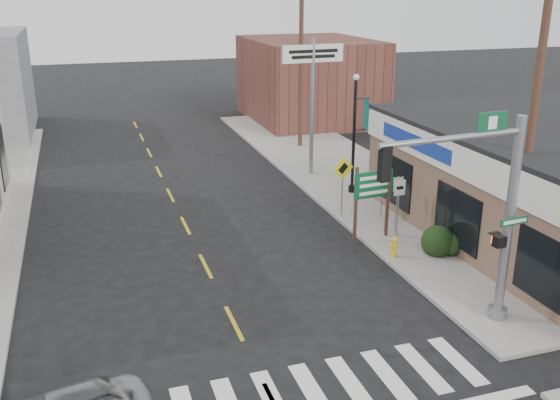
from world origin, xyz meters
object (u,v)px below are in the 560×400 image
object	(u,v)px
fire_hydrant	(394,246)
utility_pole_far	(301,59)
dance_center_sign	(313,73)
utility_pole_near	(532,123)
guide_sign	(373,192)
lamp_post	(356,125)
traffic_signal_pole	(489,202)
bare_tree	(522,149)

from	to	relation	value
fire_hydrant	utility_pole_far	xyz separation A→B (m)	(2.28, 16.02, 4.62)
dance_center_sign	utility_pole_near	distance (m)	12.98
guide_sign	lamp_post	bearing A→B (deg)	66.57
traffic_signal_pole	fire_hydrant	xyz separation A→B (m)	(-0.11, 4.69, -3.18)
traffic_signal_pole	bare_tree	bearing A→B (deg)	38.11
utility_pole_near	utility_pole_far	world-z (taller)	utility_pole_far
guide_sign	dance_center_sign	world-z (taller)	dance_center_sign
traffic_signal_pole	fire_hydrant	distance (m)	5.67
utility_pole_near	utility_pole_far	xyz separation A→B (m)	(-0.84, 18.39, 0.00)
lamp_post	dance_center_sign	xyz separation A→B (m)	(-0.79, 3.36, 1.89)
guide_sign	utility_pole_far	size ratio (longest dim) A/B	0.29
lamp_post	bare_tree	bearing A→B (deg)	-84.77
bare_tree	guide_sign	bearing A→B (deg)	146.47
guide_sign	dance_center_sign	size ratio (longest dim) A/B	0.42
bare_tree	dance_center_sign	bearing A→B (deg)	106.05
traffic_signal_pole	guide_sign	size ratio (longest dim) A/B	2.15
utility_pole_near	guide_sign	bearing A→B (deg)	130.61
lamp_post	utility_pole_far	bearing A→B (deg)	73.87
traffic_signal_pole	dance_center_sign	world-z (taller)	dance_center_sign
bare_tree	lamp_post	bearing A→B (deg)	107.24
lamp_post	utility_pole_far	size ratio (longest dim) A/B	0.55
bare_tree	utility_pole_far	size ratio (longest dim) A/B	0.49
utility_pole_far	traffic_signal_pole	bearing A→B (deg)	-93.10
fire_hydrant	dance_center_sign	bearing A→B (deg)	85.35
fire_hydrant	dance_center_sign	size ratio (longest dim) A/B	0.11
traffic_signal_pole	fire_hydrant	size ratio (longest dim) A/B	8.22
lamp_post	bare_tree	distance (m)	8.36
traffic_signal_pole	utility_pole_far	distance (m)	20.87
fire_hydrant	lamp_post	size ratio (longest dim) A/B	0.14
dance_center_sign	bare_tree	bearing A→B (deg)	-77.88
dance_center_sign	utility_pole_far	world-z (taller)	utility_pole_far
traffic_signal_pole	dance_center_sign	distance (m)	15.19
traffic_signal_pole	lamp_post	bearing A→B (deg)	77.25
fire_hydrant	utility_pole_near	bearing A→B (deg)	-37.16
traffic_signal_pole	utility_pole_far	world-z (taller)	utility_pole_far
guide_sign	dance_center_sign	xyz separation A→B (m)	(0.85, 8.60, 3.19)
traffic_signal_pole	guide_sign	bearing A→B (deg)	85.69
lamp_post	utility_pole_near	size ratio (longest dim) A/B	0.55
utility_pole_near	lamp_post	bearing A→B (deg)	102.79
traffic_signal_pole	lamp_post	distance (m)	11.85
fire_hydrant	utility_pole_near	size ratio (longest dim) A/B	0.07
fire_hydrant	bare_tree	bearing A→B (deg)	-12.46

